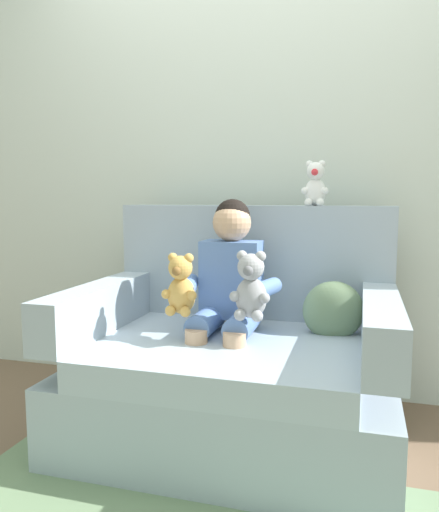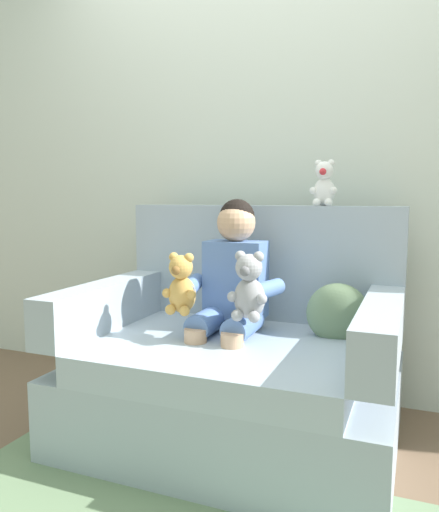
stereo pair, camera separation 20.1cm
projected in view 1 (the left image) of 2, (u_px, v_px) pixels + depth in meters
name	position (u px, v px, depth m)	size (l,w,h in m)	color
ground_plane	(232.00, 440.00, 2.14)	(8.00, 8.00, 0.00)	brown
back_wall	(265.00, 148.00, 2.64)	(6.00, 0.10, 2.60)	silver
armchair	(234.00, 366.00, 2.15)	(1.33, 0.95, 1.00)	#9EADBC
seated_child	(228.00, 284.00, 2.15)	(0.45, 0.39, 0.82)	#597AB7
plush_honey	(181.00, 286.00, 2.03)	(0.15, 0.12, 0.25)	gold
plush_grey	(251.00, 287.00, 1.95)	(0.16, 0.13, 0.27)	#9E9EA3
plush_white_on_backrest	(315.00, 185.00, 2.31)	(0.13, 0.10, 0.21)	white
throw_pillow	(333.00, 311.00, 2.14)	(0.26, 0.12, 0.26)	slate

